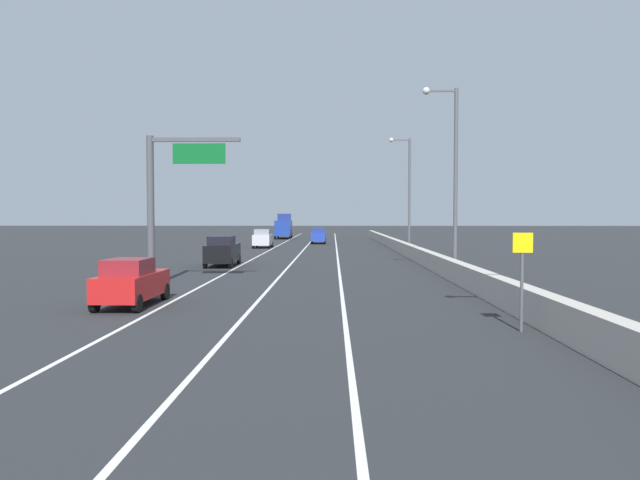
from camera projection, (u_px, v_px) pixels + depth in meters
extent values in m
plane|color=#26282B|center=(323.00, 247.00, 66.98)|extent=(320.00, 320.00, 0.00)
cube|color=silver|center=(266.00, 252.00, 58.11)|extent=(0.16, 130.00, 0.00)
cube|color=silver|center=(302.00, 252.00, 58.04)|extent=(0.16, 130.00, 0.00)
cube|color=silver|center=(337.00, 252.00, 57.96)|extent=(0.16, 130.00, 0.00)
cube|color=#B2ADA3|center=(423.00, 257.00, 42.82)|extent=(0.60, 120.00, 1.10)
cylinder|color=#47474C|center=(151.00, 211.00, 29.27)|extent=(0.36, 0.36, 7.50)
cube|color=#47474C|center=(195.00, 140.00, 29.08)|extent=(4.50, 0.20, 0.20)
cube|color=#0C5923|center=(199.00, 154.00, 28.98)|extent=(2.60, 0.10, 1.00)
cylinder|color=#4C4C51|center=(522.00, 292.00, 17.71)|extent=(0.10, 0.10, 2.40)
cube|color=yellow|center=(523.00, 243.00, 17.62)|extent=(0.60, 0.04, 0.60)
cylinder|color=#4C4C51|center=(456.00, 182.00, 35.23)|extent=(0.24, 0.24, 11.15)
cube|color=#4C4C51|center=(441.00, 91.00, 35.04)|extent=(1.80, 0.12, 0.12)
sphere|color=beige|center=(426.00, 91.00, 35.06)|extent=(0.44, 0.44, 0.44)
cylinder|color=#4C4C51|center=(409.00, 195.00, 57.68)|extent=(0.24, 0.24, 11.15)
cube|color=#4C4C51|center=(400.00, 140.00, 57.49)|extent=(1.80, 0.12, 0.12)
sphere|color=beige|center=(391.00, 140.00, 57.51)|extent=(0.44, 0.44, 0.44)
cube|color=red|center=(132.00, 285.00, 22.93)|extent=(1.77, 4.33, 0.93)
cube|color=maroon|center=(128.00, 267.00, 22.47)|extent=(1.54, 1.95, 0.60)
cylinder|color=black|center=(128.00, 291.00, 24.67)|extent=(0.23, 0.68, 0.68)
cylinder|color=black|center=(165.00, 292.00, 24.62)|extent=(0.23, 0.68, 0.68)
cylinder|color=black|center=(94.00, 303.00, 21.27)|extent=(0.23, 0.68, 0.68)
cylinder|color=black|center=(137.00, 304.00, 21.22)|extent=(0.23, 0.68, 0.68)
cube|color=black|center=(223.00, 253.00, 41.31)|extent=(1.97, 4.75, 1.20)
cube|color=black|center=(221.00, 240.00, 40.81)|extent=(1.70, 2.15, 0.60)
cylinder|color=black|center=(215.00, 259.00, 43.25)|extent=(0.23, 0.68, 0.68)
cylinder|color=black|center=(239.00, 259.00, 43.24)|extent=(0.23, 0.68, 0.68)
cylinder|color=black|center=(205.00, 263.00, 39.44)|extent=(0.23, 0.68, 0.68)
cylinder|color=black|center=(231.00, 263.00, 39.43)|extent=(0.23, 0.68, 0.68)
cube|color=#B7B7BC|center=(263.00, 240.00, 65.64)|extent=(1.89, 4.02, 1.16)
cube|color=gray|center=(262.00, 232.00, 65.21)|extent=(1.66, 1.81, 0.60)
cylinder|color=black|center=(257.00, 244.00, 67.24)|extent=(0.22, 0.68, 0.68)
cylinder|color=black|center=(272.00, 244.00, 67.20)|extent=(0.22, 0.68, 0.68)
cylinder|color=black|center=(253.00, 246.00, 64.13)|extent=(0.22, 0.68, 0.68)
cylinder|color=black|center=(269.00, 246.00, 64.09)|extent=(0.22, 0.68, 0.68)
cube|color=#1E389E|center=(318.00, 237.00, 76.09)|extent=(1.83, 4.48, 1.11)
cube|color=navy|center=(318.00, 230.00, 75.61)|extent=(1.61, 2.02, 0.60)
cylinder|color=black|center=(313.00, 240.00, 77.92)|extent=(0.22, 0.68, 0.68)
cylinder|color=black|center=(325.00, 240.00, 77.88)|extent=(0.22, 0.68, 0.68)
cylinder|color=black|center=(312.00, 242.00, 74.35)|extent=(0.22, 0.68, 0.68)
cylinder|color=black|center=(325.00, 242.00, 74.31)|extent=(0.22, 0.68, 0.68)
cube|color=navy|center=(284.00, 228.00, 93.60)|extent=(2.59, 8.02, 2.37)
cube|color=navy|center=(284.00, 217.00, 95.29)|extent=(2.15, 1.80, 1.10)
cylinder|color=black|center=(278.00, 235.00, 96.93)|extent=(0.24, 1.00, 1.00)
cylinder|color=black|center=(292.00, 235.00, 96.94)|extent=(0.24, 1.00, 1.00)
cylinder|color=black|center=(275.00, 236.00, 90.37)|extent=(0.24, 1.00, 1.00)
cylinder|color=black|center=(290.00, 236.00, 90.37)|extent=(0.24, 1.00, 1.00)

